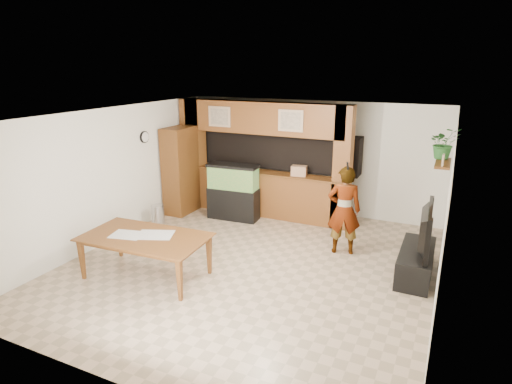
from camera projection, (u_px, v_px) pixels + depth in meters
The scene contains 21 objects.
floor at pixel (251, 265), 7.51m from camera, with size 6.50×6.50×0.00m, color tan.
ceiling at pixel (250, 116), 6.76m from camera, with size 6.50×6.50×0.00m, color white.
wall_back at pixel (311, 157), 9.96m from camera, with size 6.00×6.00×0.00m, color silver.
wall_left at pixel (112, 175), 8.35m from camera, with size 6.50×6.50×0.00m, color silver.
wall_right at pixel (445, 221), 5.92m from camera, with size 6.50×6.50×0.00m, color silver.
partition at pixel (263, 158), 9.80m from camera, with size 4.20×0.99×2.60m.
wall_clock at pixel (145, 137), 9.03m from camera, with size 0.05×0.25×0.25m.
wall_shelf at pixel (443, 163), 7.56m from camera, with size 0.25×0.90×0.04m, color brown.
pantry_cabinet at pixel (180, 171), 9.92m from camera, with size 0.50×0.82×2.01m, color brown.
trash_can at pixel (158, 216), 9.18m from camera, with size 0.27×0.27×0.50m, color #B2B2B7.
aquarium at pixel (233, 193), 9.58m from camera, with size 1.14×0.43×1.26m.
tv_stand at pixel (416, 262), 7.07m from camera, with size 0.51×1.40×0.47m, color black.
television at pixel (420, 228), 6.90m from camera, with size 1.31×0.17×0.75m, color black.
photo_frame at pixel (443, 160), 7.23m from camera, with size 0.03×0.15×0.20m, color tan.
potted_plant at pixel (444, 143), 7.74m from camera, with size 0.52×0.45×0.58m, color #276328.
person at pixel (344, 210), 7.78m from camera, with size 0.60×0.40×1.65m, color #9C7756.
microphone at pixel (348, 166), 7.37m from camera, with size 0.04×0.04×0.16m, color black.
dining_table at pixel (145, 257), 6.97m from camera, with size 2.03×1.13×0.71m, color brown.
newspaper_a at pixel (155, 235), 6.95m from camera, with size 0.57×0.41×0.01m, color silver.
newspaper_b at pixel (127, 235), 6.95m from camera, with size 0.52×0.38×0.01m, color silver.
counter_box at pixel (299, 171), 9.31m from camera, with size 0.33×0.22×0.22m, color #A57859.
Camera 1 is at (2.97, -6.14, 3.39)m, focal length 30.00 mm.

